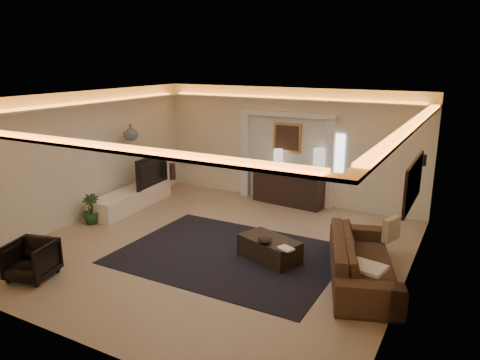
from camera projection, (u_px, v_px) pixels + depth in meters
The scene contains 33 objects.
floor at pixel (217, 247), 8.86m from camera, with size 7.00×7.00×0.00m, color tan.
ceiling at pixel (214, 98), 8.11m from camera, with size 7.00×7.00×0.00m, color white.
wall_back at pixel (287, 145), 11.45m from camera, with size 7.00×7.00×0.00m, color beige.
wall_front at pixel (66, 239), 5.52m from camera, with size 7.00×7.00×0.00m, color beige.
wall_left at pixel (82, 157), 10.10m from camera, with size 7.00×7.00×0.00m, color beige.
wall_right at pixel (411, 203), 6.87m from camera, with size 7.00×7.00×0.00m, color beige.
cove_soffit at pixel (215, 113), 8.18m from camera, with size 7.00×7.00×0.04m, color silver.
daylight_slit at pixel (339, 155), 10.84m from camera, with size 0.25×0.03×1.00m, color white.
area_rug at pixel (229, 254), 8.51m from camera, with size 4.00×3.00×0.01m, color black.
pilaster_left at pixel (246, 155), 11.99m from camera, with size 0.22×0.20×2.20m, color silver.
pilaster_right at pixel (329, 164), 10.93m from camera, with size 0.22×0.20×2.20m, color silver.
alcove_header at pixel (287, 114), 11.16m from camera, with size 2.52×0.20×0.12m, color silver.
painting_frame at pixel (287, 138), 11.38m from camera, with size 0.74×0.04×0.74m, color tan.
painting_canvas at pixel (287, 138), 11.36m from camera, with size 0.62×0.02×0.62m, color #4C2D1E.
art_panel_frame at pixel (414, 183), 7.07m from camera, with size 0.04×1.64×0.74m, color black.
art_panel_gold at pixel (412, 182), 7.09m from camera, with size 0.02×1.50×0.62m, color tan.
wall_sconce at pixel (423, 160), 8.73m from camera, with size 0.12×0.12×0.22m, color black.
wall_niche at pixel (127, 139), 11.21m from camera, with size 0.10×0.55×0.04m, color silver.
console at pixel (289, 188), 11.43m from camera, with size 1.83×0.57×0.91m, color black.
lamp_left at pixel (278, 160), 11.40m from camera, with size 0.23×0.23×0.52m, color white.
lamp_right at pixel (319, 165), 10.91m from camera, with size 0.28×0.28×0.64m, color silver.
media_ledge at pixel (132, 199), 11.18m from camera, with size 0.64×2.55×0.48m, color white.
tv at pixel (147, 171), 11.42m from camera, with size 0.17×1.33×0.77m, color black.
figurine at pixel (173, 173), 12.01m from camera, with size 0.16×0.16×0.43m, color #402C1D.
ginger_jar at pixel (131, 132), 10.88m from camera, with size 0.37×0.37×0.38m, color #436473.
plant at pixel (91, 209), 10.05m from camera, with size 0.38×0.38×0.67m, color #21411D.
sofa at pixel (363, 260), 7.44m from camera, with size 1.00×2.55×0.75m, color #40291A.
throw_blanket at pixel (367, 267), 6.77m from camera, with size 0.53×0.43×0.06m, color beige.
throw_pillow at pixel (391, 229), 8.29m from camera, with size 0.13×0.43×0.43m, color tan.
coffee_table at pixel (270, 249), 8.27m from camera, with size 1.12×0.61×0.42m, color black.
bowl at pixel (264, 241), 8.00m from camera, with size 0.26×0.26×0.06m, color black.
magazine at pixel (286, 249), 7.74m from camera, with size 0.26×0.19×0.03m, color white.
armchair at pixel (31, 260), 7.53m from camera, with size 0.70×0.72×0.65m, color black.
Camera 1 is at (4.33, -7.00, 3.58)m, focal length 33.73 mm.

